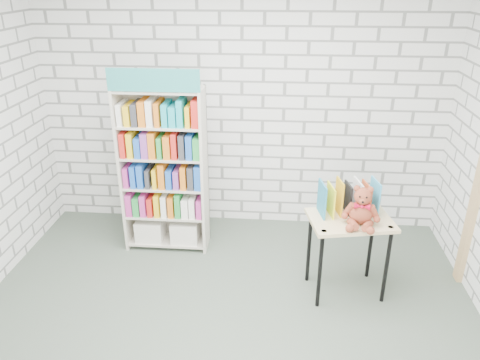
{
  "coord_description": "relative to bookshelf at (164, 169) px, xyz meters",
  "views": [
    {
      "loc": [
        0.4,
        -3.04,
        2.78
      ],
      "look_at": [
        0.07,
        0.95,
        0.99
      ],
      "focal_mm": 35.0,
      "sensor_mm": 36.0,
      "label": 1
    }
  ],
  "objects": [
    {
      "name": "table_books",
      "position": [
        1.81,
        -0.57,
        0.03
      ],
      "size": [
        0.54,
        0.31,
        0.3
      ],
      "color": "teal",
      "rests_on": "display_table"
    },
    {
      "name": "bookshelf",
      "position": [
        0.0,
        0.0,
        0.0
      ],
      "size": [
        0.88,
        0.34,
        1.97
      ],
      "color": "beige",
      "rests_on": "ground"
    },
    {
      "name": "door_trim",
      "position": [
        2.98,
        -0.41,
        0.15
      ],
      "size": [
        0.05,
        0.12,
        2.1
      ],
      "primitive_type": "cube",
      "color": "tan",
      "rests_on": "ground"
    },
    {
      "name": "teddy_bear",
      "position": [
        1.9,
        -0.78,
        0.02
      ],
      "size": [
        0.33,
        0.31,
        0.35
      ],
      "color": "brown",
      "rests_on": "display_table"
    },
    {
      "name": "display_table",
      "position": [
        1.84,
        -0.68,
        -0.23
      ],
      "size": [
        0.8,
        0.63,
        0.78
      ],
      "color": "#D5BE80",
      "rests_on": "ground"
    },
    {
      "name": "room_shell",
      "position": [
        0.76,
        -1.36,
        0.89
      ],
      "size": [
        4.52,
        4.02,
        2.81
      ],
      "color": "silver",
      "rests_on": "ground"
    },
    {
      "name": "ground",
      "position": [
        0.76,
        -1.36,
        -0.9
      ],
      "size": [
        4.5,
        4.5,
        0.0
      ],
      "primitive_type": "plane",
      "color": "#475346",
      "rests_on": "ground"
    }
  ]
}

